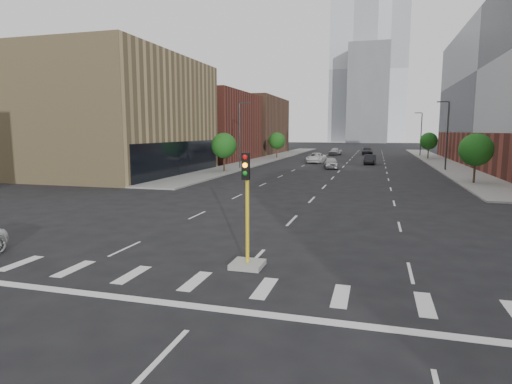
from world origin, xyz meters
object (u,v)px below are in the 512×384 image
at_px(car_distant, 335,151).
at_px(car_near_left, 331,163).
at_px(car_mid_right, 370,160).
at_px(median_traffic_signal, 247,243).
at_px(car_far_left, 316,158).
at_px(car_deep_right, 367,151).

bearing_deg(car_distant, car_near_left, -75.75).
bearing_deg(car_distant, car_mid_right, -62.99).
distance_m(median_traffic_signal, car_far_left, 56.27).
relative_size(car_near_left, car_mid_right, 1.02).
bearing_deg(car_near_left, car_far_left, 98.68).
bearing_deg(car_deep_right, car_mid_right, -90.56).
height_order(car_far_left, car_distant, car_distant).
height_order(median_traffic_signal, car_near_left, median_traffic_signal).
height_order(car_near_left, car_distant, car_distant).
relative_size(median_traffic_signal, car_distant, 0.89).
distance_m(car_mid_right, car_distant, 26.52).
relative_size(car_near_left, car_far_left, 0.81).
bearing_deg(car_mid_right, car_far_left, 174.57).
relative_size(median_traffic_signal, car_near_left, 0.93).
distance_m(median_traffic_signal, car_deep_right, 83.44).
relative_size(car_far_left, car_distant, 1.18).
distance_m(median_traffic_signal, car_near_left, 45.55).
distance_m(car_near_left, car_deep_right, 38.09).
bearing_deg(car_distant, car_deep_right, 35.70).
bearing_deg(car_deep_right, median_traffic_signal, -94.48).
xyz_separation_m(median_traffic_signal, car_near_left, (-1.50, 45.53, -0.17)).
xyz_separation_m(car_near_left, car_deep_right, (4.12, 37.87, 0.02)).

